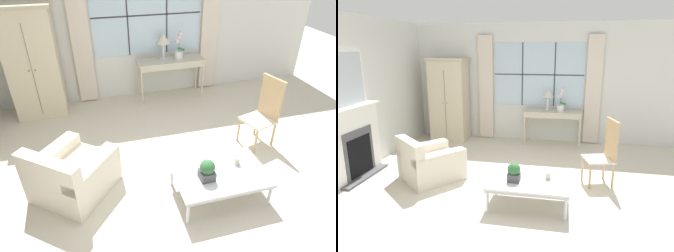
{
  "view_description": "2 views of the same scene",
  "coord_description": "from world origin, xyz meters",
  "views": [
    {
      "loc": [
        -1.2,
        -2.79,
        2.84
      ],
      "look_at": [
        -0.27,
        0.55,
        0.66
      ],
      "focal_mm": 32.0,
      "sensor_mm": 36.0,
      "label": 1
    },
    {
      "loc": [
        0.63,
        -4.17,
        2.21
      ],
      "look_at": [
        -0.29,
        0.51,
        0.97
      ],
      "focal_mm": 32.0,
      "sensor_mm": 36.0,
      "label": 2
    }
  ],
  "objects": [
    {
      "name": "side_chair_wooden",
      "position": [
        1.33,
        0.72,
        0.6
      ],
      "size": [
        0.54,
        0.54,
        1.1
      ],
      "color": "beige",
      "rests_on": "ground_plane"
    },
    {
      "name": "table_lamp",
      "position": [
        0.25,
        2.78,
        1.18
      ],
      "size": [
        0.27,
        0.27,
        0.49
      ],
      "color": "silver",
      "rests_on": "console_table"
    },
    {
      "name": "potted_plant_small",
      "position": [
        -0.02,
        -0.29,
        0.51
      ],
      "size": [
        0.18,
        0.18,
        0.27
      ],
      "color": "#4C4C51",
      "rests_on": "coffee_table"
    },
    {
      "name": "armoire",
      "position": [
        -2.13,
        2.67,
        1.0
      ],
      "size": [
        0.93,
        0.63,
        1.98
      ],
      "color": "beige",
      "rests_on": "ground_plane"
    },
    {
      "name": "potted_orchid",
      "position": [
        0.55,
        2.71,
        1.0
      ],
      "size": [
        0.2,
        0.16,
        0.53
      ],
      "color": "white",
      "rests_on": "console_table"
    },
    {
      "name": "wall_back_windowed",
      "position": [
        0.0,
        3.02,
        1.4
      ],
      "size": [
        7.2,
        0.14,
        2.8
      ],
      "color": "silver",
      "rests_on": "ground_plane"
    },
    {
      "name": "coffee_table",
      "position": [
        0.19,
        -0.23,
        0.34
      ],
      "size": [
        1.15,
        0.78,
        0.38
      ],
      "color": "silver",
      "rests_on": "ground_plane"
    },
    {
      "name": "console_table",
      "position": [
        0.38,
        2.71,
        0.71
      ],
      "size": [
        1.34,
        0.47,
        0.8
      ],
      "color": "beige",
      "rests_on": "ground_plane"
    },
    {
      "name": "ground_plane",
      "position": [
        0.0,
        0.0,
        0.0
      ],
      "size": [
        14.0,
        14.0,
        0.0
      ],
      "primitive_type": "plane",
      "color": "beige"
    },
    {
      "name": "pillar_candle",
      "position": [
        0.45,
        -0.14,
        0.42
      ],
      "size": [
        0.1,
        0.1,
        0.11
      ],
      "color": "silver",
      "rests_on": "coffee_table"
    },
    {
      "name": "armchair_upholstered",
      "position": [
        -1.6,
        0.33,
        0.26
      ],
      "size": [
        1.23,
        1.24,
        0.77
      ],
      "color": "beige",
      "rests_on": "ground_plane"
    }
  ]
}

